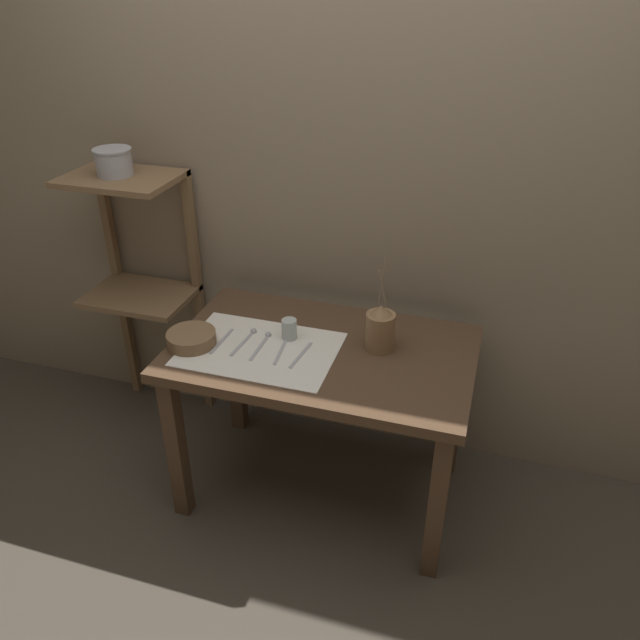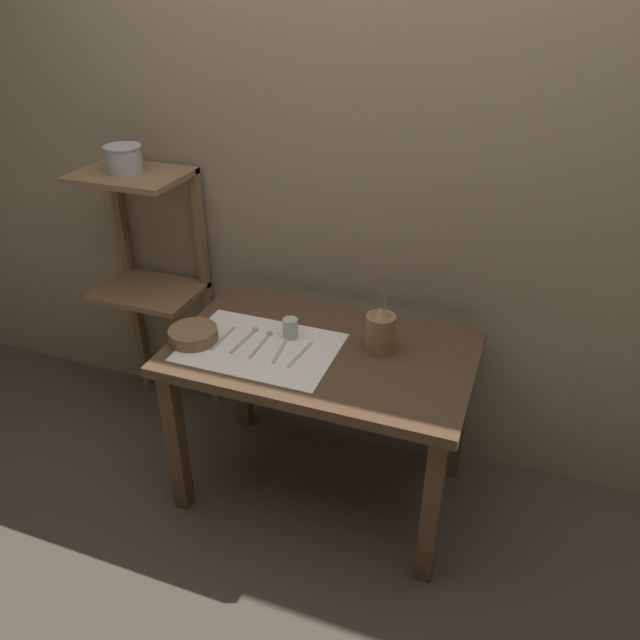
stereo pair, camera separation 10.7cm
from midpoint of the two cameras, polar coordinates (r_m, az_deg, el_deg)
The scene contains 14 objects.
ground_plane at distance 2.74m, azimuth -0.98°, elevation -15.06°, with size 12.00×12.00×0.00m, color #473F35.
stone_wall_back at distance 2.48m, azimuth 2.07°, elevation 12.64°, with size 7.00×0.06×2.40m.
wooden_table at distance 2.35m, azimuth -1.11°, elevation -4.76°, with size 1.11×0.68×0.70m.
wooden_shelf_unit at distance 2.84m, azimuth -17.19°, elevation 5.48°, with size 0.45×0.33×1.20m.
linen_cloth at distance 2.31m, azimuth -6.83°, elevation -2.67°, with size 0.56×0.40×0.00m.
pitcher_with_flowers at distance 2.26m, azimuth 4.18°, elevation -0.82°, with size 0.11×0.11×0.36m.
wooden_bowl at distance 2.37m, azimuth -12.95°, elevation -1.69°, with size 0.18×0.18×0.05m.
glass_tumbler_near at distance 2.34m, azimuth -4.13°, elevation -0.85°, with size 0.06×0.06×0.08m.
knife_center at distance 2.37m, azimuth -10.26°, elevation -1.92°, with size 0.02×0.18×0.00m.
spoon_outer at distance 2.38m, azimuth -7.76°, elevation -1.46°, with size 0.03×0.19×0.02m.
spoon_inner at distance 2.35m, azimuth -6.35°, elevation -1.81°, with size 0.02×0.19×0.02m.
fork_inner at distance 2.28m, azimuth -4.94°, elevation -2.86°, with size 0.03×0.18×0.00m.
fork_outer at distance 2.25m, azimuth -3.13°, elevation -3.24°, with size 0.03×0.18×0.00m.
metal_pot_large at distance 2.67m, azimuth -19.49°, elevation 13.53°, with size 0.15×0.15×0.11m.
Camera 1 is at (0.56, -1.85, 1.95)m, focal length 35.00 mm.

